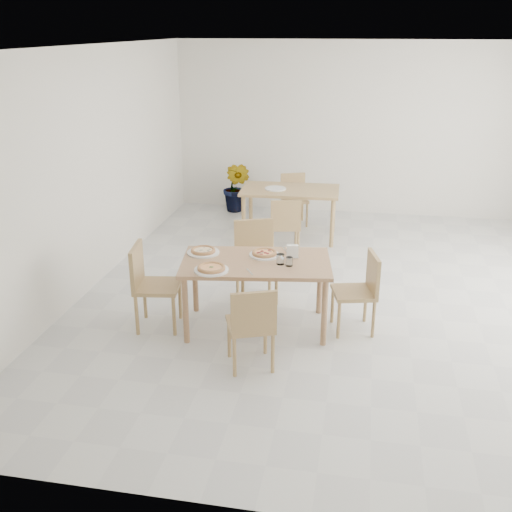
% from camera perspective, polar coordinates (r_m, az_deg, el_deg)
% --- Properties ---
extents(main_table, '(1.62, 1.07, 0.75)m').
position_cam_1_polar(main_table, '(6.13, 0.00, -1.20)').
color(main_table, tan).
rests_on(main_table, ground).
extents(chair_south, '(0.53, 0.53, 0.83)m').
position_cam_1_polar(chair_south, '(5.45, -0.40, -6.36)').
color(chair_south, tan).
rests_on(chair_south, ground).
extents(chair_north, '(0.58, 0.58, 0.91)m').
position_cam_1_polar(chair_north, '(6.90, -0.07, 0.17)').
color(chair_north, tan).
rests_on(chair_north, ground).
extents(chair_west, '(0.51, 0.51, 0.91)m').
position_cam_1_polar(chair_west, '(6.30, -10.15, -2.31)').
color(chair_west, tan).
rests_on(chair_west, ground).
extents(chair_east, '(0.50, 0.50, 0.84)m').
position_cam_1_polar(chair_east, '(6.25, 10.03, -2.92)').
color(chair_east, tan).
rests_on(chair_east, ground).
extents(plate_margherita, '(0.34, 0.34, 0.02)m').
position_cam_1_polar(plate_margherita, '(5.88, -4.27, -1.33)').
color(plate_margherita, white).
rests_on(plate_margherita, main_table).
extents(plate_mushroom, '(0.34, 0.34, 0.02)m').
position_cam_1_polar(plate_mushroom, '(6.34, -5.04, 0.35)').
color(plate_mushroom, white).
rests_on(plate_mushroom, main_table).
extents(plate_pepperoni, '(0.32, 0.32, 0.02)m').
position_cam_1_polar(plate_pepperoni, '(6.25, 0.80, 0.11)').
color(plate_pepperoni, white).
rests_on(plate_pepperoni, main_table).
extents(pizza_margherita, '(0.34, 0.34, 0.03)m').
position_cam_1_polar(pizza_margherita, '(5.87, -4.28, -1.12)').
color(pizza_margherita, tan).
rests_on(pizza_margherita, plate_margherita).
extents(pizza_mushroom, '(0.34, 0.34, 0.03)m').
position_cam_1_polar(pizza_mushroom, '(6.33, -5.05, 0.54)').
color(pizza_mushroom, tan).
rests_on(pizza_mushroom, plate_mushroom).
extents(pizza_pepperoni, '(0.34, 0.34, 0.03)m').
position_cam_1_polar(pizza_pepperoni, '(6.24, 0.80, 0.31)').
color(pizza_pepperoni, tan).
rests_on(pizza_pepperoni, plate_pepperoni).
extents(tumbler_a, '(0.07, 0.07, 0.09)m').
position_cam_1_polar(tumbler_a, '(5.98, 3.18, -0.53)').
color(tumbler_a, white).
rests_on(tumbler_a, main_table).
extents(tumbler_b, '(0.08, 0.08, 0.11)m').
position_cam_1_polar(tumbler_b, '(6.01, 2.34, -0.30)').
color(tumbler_b, white).
rests_on(tumbler_b, main_table).
extents(napkin_holder, '(0.14, 0.08, 0.14)m').
position_cam_1_polar(napkin_holder, '(6.16, 3.49, 0.38)').
color(napkin_holder, silver).
rests_on(napkin_holder, main_table).
extents(fork_a, '(0.09, 0.18, 0.01)m').
position_cam_1_polar(fork_a, '(6.40, 2.83, 0.55)').
color(fork_a, silver).
rests_on(fork_a, main_table).
extents(fork_b, '(0.10, 0.16, 0.01)m').
position_cam_1_polar(fork_b, '(5.83, -0.60, -1.53)').
color(fork_b, silver).
rests_on(fork_b, main_table).
extents(second_table, '(1.45, 0.87, 0.75)m').
position_cam_1_polar(second_table, '(8.89, 3.26, 5.84)').
color(second_table, tan).
rests_on(second_table, ground).
extents(chair_back_s, '(0.49, 0.49, 0.83)m').
position_cam_1_polar(chair_back_s, '(8.18, 2.79, 3.15)').
color(chair_back_s, tan).
rests_on(chair_back_s, ground).
extents(chair_back_n, '(0.50, 0.50, 0.80)m').
position_cam_1_polar(chair_back_n, '(9.63, 3.62, 5.81)').
color(chair_back_n, tan).
rests_on(chair_back_n, ground).
extents(plate_empty, '(0.31, 0.31, 0.02)m').
position_cam_1_polar(plate_empty, '(8.85, 1.87, 6.44)').
color(plate_empty, white).
rests_on(plate_empty, second_table).
extents(potted_plant, '(0.58, 0.52, 0.86)m').
position_cam_1_polar(potted_plant, '(10.24, -1.87, 6.58)').
color(potted_plant, '#216E24').
rests_on(potted_plant, ground).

